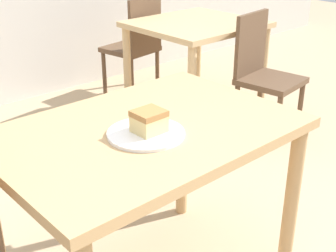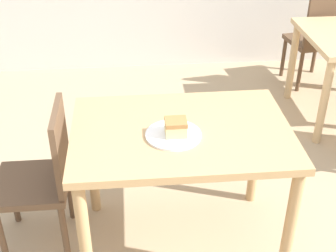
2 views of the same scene
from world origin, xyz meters
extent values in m
cube|color=tan|center=(0.00, 0.56, 0.75)|extent=(1.09, 0.75, 0.04)
cylinder|color=tan|center=(-0.49, 0.24, 0.36)|extent=(0.06, 0.06, 0.73)
cylinder|color=tan|center=(0.50, 0.24, 0.36)|extent=(0.06, 0.06, 0.73)
cylinder|color=tan|center=(-0.49, 0.89, 0.36)|extent=(0.06, 0.06, 0.73)
cylinder|color=tan|center=(0.50, 0.89, 0.36)|extent=(0.06, 0.06, 0.73)
cylinder|color=tan|center=(1.16, 1.49, 0.34)|extent=(0.06, 0.06, 0.68)
cylinder|color=tan|center=(1.16, 2.21, 0.34)|extent=(0.06, 0.06, 0.68)
cube|color=brown|center=(-0.80, 0.66, 0.40)|extent=(0.39, 0.39, 0.04)
cylinder|color=brown|center=(-0.96, 0.83, 0.19)|extent=(0.04, 0.04, 0.38)
cylinder|color=brown|center=(-0.96, 0.49, 0.19)|extent=(0.04, 0.04, 0.38)
cylinder|color=brown|center=(-0.63, 0.83, 0.19)|extent=(0.04, 0.04, 0.38)
cylinder|color=brown|center=(-0.63, 0.49, 0.19)|extent=(0.04, 0.04, 0.38)
cube|color=brown|center=(-0.62, 0.66, 0.64)|extent=(0.03, 0.37, 0.43)
cube|color=brown|center=(1.43, 2.52, 0.40)|extent=(0.45, 0.45, 0.04)
cylinder|color=brown|center=(1.57, 2.71, 0.19)|extent=(0.04, 0.04, 0.38)
cylinder|color=brown|center=(1.24, 2.66, 0.19)|extent=(0.04, 0.04, 0.38)
cylinder|color=brown|center=(1.62, 2.38, 0.19)|extent=(0.04, 0.04, 0.38)
cylinder|color=brown|center=(1.29, 2.33, 0.19)|extent=(0.04, 0.04, 0.38)
cube|color=brown|center=(1.46, 2.34, 0.64)|extent=(0.37, 0.09, 0.43)
cylinder|color=white|center=(-0.05, 0.51, 0.77)|extent=(0.27, 0.27, 0.01)
cube|color=#E0C67F|center=(-0.04, 0.50, 0.81)|extent=(0.10, 0.09, 0.06)
cube|color=#A3703D|center=(-0.04, 0.50, 0.85)|extent=(0.10, 0.10, 0.02)
camera|label=1|loc=(-0.97, -0.63, 1.47)|focal=50.00mm
camera|label=2|loc=(-0.25, -1.37, 2.00)|focal=50.00mm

